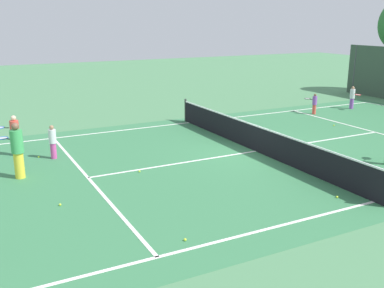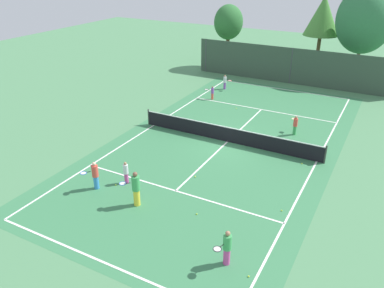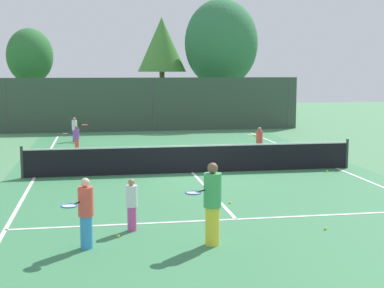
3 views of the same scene
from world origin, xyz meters
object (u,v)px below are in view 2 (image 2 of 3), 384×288
tennis_ball_2 (302,164)px  tennis_ball_5 (116,185)px  player_6 (126,172)px  player_1 (95,175)px  player_5 (295,125)px  tennis_ball_1 (236,108)px  tennis_ball_6 (249,276)px  player_3 (212,92)px  player_4 (227,247)px  player_2 (136,188)px  tennis_ball_3 (195,177)px  player_0 (225,82)px  tennis_ball_0 (282,211)px  tennis_ball_4 (197,214)px

tennis_ball_2 → tennis_ball_5: size_ratio=1.00×
player_6 → tennis_ball_2: (7.43, 6.25, -0.59)m
player_1 → player_5: (7.00, 11.16, -0.10)m
tennis_ball_1 → tennis_ball_6: same height
tennis_ball_2 → tennis_ball_1: bearing=136.0°
player_1 → player_3: (-0.70, 14.81, -0.20)m
player_1 → player_4: bearing=-12.7°
player_6 → tennis_ball_5: size_ratio=18.43×
player_1 → player_2: (2.62, -0.21, 0.14)m
tennis_ball_3 → tennis_ball_1: bearing=100.8°
player_3 → tennis_ball_1: player_3 is taller
player_6 → player_4: bearing=-23.1°
player_1 → tennis_ball_5: player_1 is taller
player_6 → tennis_ball_5: 0.83m
player_4 → tennis_ball_6: 1.27m
player_4 → player_3: bearing=117.3°
player_0 → player_6: bearing=-83.6°
player_3 → tennis_ball_1: 2.84m
player_0 → player_1: bearing=-87.3°
player_2 → tennis_ball_6: size_ratio=26.78×
player_3 → player_0: bearing=92.7°
player_6 → tennis_ball_0: size_ratio=18.43×
player_1 → tennis_ball_6: player_1 is taller
player_1 → player_6: 1.53m
player_3 → player_2: bearing=-77.5°
tennis_ball_1 → tennis_ball_6: (6.99, -15.76, 0.00)m
tennis_ball_0 → tennis_ball_5: same height
player_4 → tennis_ball_3: bearing=128.3°
player_0 → tennis_ball_3: player_0 is taller
tennis_ball_0 → tennis_ball_5: (-8.06, -1.85, 0.00)m
player_1 → player_3: player_1 is taller
tennis_ball_3 → tennis_ball_5: (-3.17, -2.64, 0.00)m
tennis_ball_1 → tennis_ball_3: 10.63m
player_3 → tennis_ball_3: size_ratio=16.48×
player_2 → player_4: (5.23, -1.56, -0.13)m
player_2 → tennis_ball_3: (1.23, 3.51, -0.88)m
player_6 → tennis_ball_1: player_6 is taller
player_0 → player_6: player_0 is taller
player_2 → tennis_ball_2: (5.83, 7.59, -0.88)m
player_3 → tennis_ball_5: player_3 is taller
tennis_ball_0 → player_4: bearing=-101.7°
player_6 → tennis_ball_0: 7.87m
tennis_ball_1 → player_6: bearing=-93.9°
player_4 → player_6: size_ratio=1.25×
tennis_ball_2 → tennis_ball_5: (-7.77, -6.72, 0.00)m
tennis_ball_1 → tennis_ball_5: 13.13m
player_0 → tennis_ball_4: size_ratio=18.98×
player_4 → player_5: (-0.86, 12.93, -0.12)m
player_3 → player_4: size_ratio=0.72×
player_0 → tennis_ball_1: player_0 is taller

